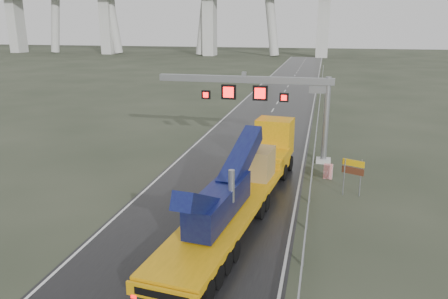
% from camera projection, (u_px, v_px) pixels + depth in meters
% --- Properties ---
extents(ground, '(400.00, 400.00, 0.00)m').
position_uv_depth(ground, '(177.00, 261.00, 21.55)').
color(ground, '#2A3122').
rests_on(ground, ground).
extents(road, '(11.00, 200.00, 0.02)m').
position_uv_depth(road, '(273.00, 110.00, 58.99)').
color(road, black).
rests_on(road, ground).
extents(guardrail, '(0.20, 140.00, 1.40)m').
position_uv_depth(guardrail, '(317.00, 123.00, 48.13)').
color(guardrail, gray).
rests_on(guardrail, ground).
extents(sign_gantry, '(14.90, 1.20, 7.42)m').
position_uv_depth(sign_gantry, '(269.00, 94.00, 36.38)').
color(sign_gantry, '#BABAB5').
rests_on(sign_gantry, ground).
extents(heavy_haul_truck, '(5.27, 21.15, 4.92)m').
position_uv_depth(heavy_haul_truck, '(248.00, 175.00, 28.15)').
color(heavy_haul_truck, orange).
rests_on(heavy_haul_truck, ground).
extents(exit_sign_pair, '(1.41, 0.66, 2.59)m').
position_uv_depth(exit_sign_pair, '(353.00, 170.00, 29.30)').
color(exit_sign_pair, gray).
rests_on(exit_sign_pair, ground).
extents(striped_barrier, '(0.69, 0.43, 1.11)m').
position_uv_depth(striped_barrier, '(328.00, 171.00, 32.94)').
color(striped_barrier, red).
rests_on(striped_barrier, ground).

